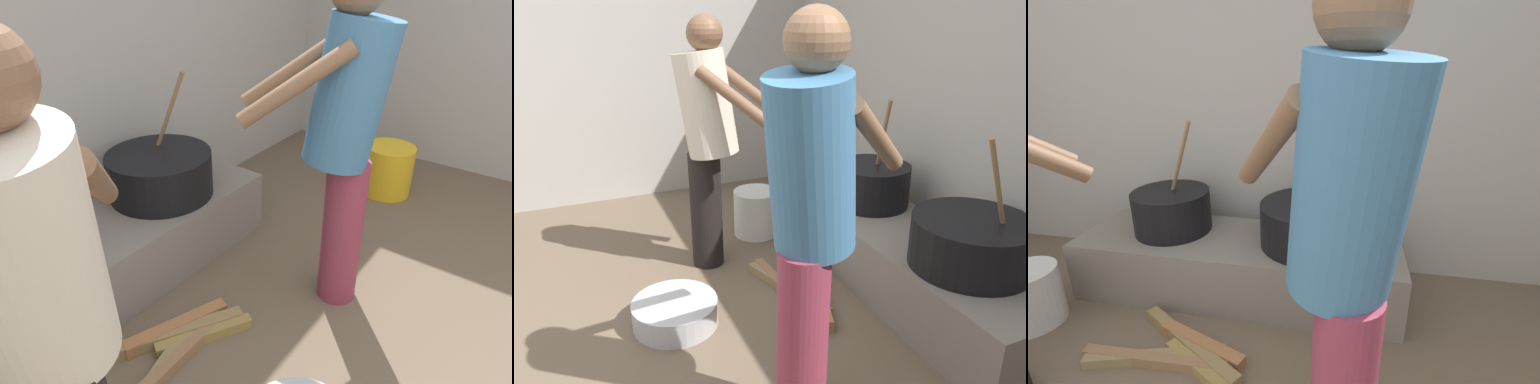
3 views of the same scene
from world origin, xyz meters
The scene contains 8 objects.
block_enclosure_rear centered at (0.00, 2.51, 1.16)m, with size 5.27×0.20×2.32m, color #ADA8A0.
hearth_ledge centered at (-0.25, 1.99, 0.19)m, with size 1.99×0.60×0.38m, color slate.
cooking_pot_main centered at (0.20, 2.02, 0.50)m, with size 0.60×0.60×0.71m.
cooking_pot_secondary centered at (-0.70, 2.04, 0.51)m, with size 0.49×0.49×0.72m.
cook_in_cream_shirt centered at (-1.00, 1.05, 0.89)m, with size 0.65×0.71×1.55m.
cook_in_blue_shirt centered at (0.41, 1.00, 0.93)m, with size 0.64×0.73×1.62m.
bucket_yellow_plastic centered at (1.68, 1.21, 0.18)m, with size 0.36×0.36×0.37m, color gold.
firewood_pile centered at (-0.37, 1.38, 0.03)m, with size 0.83×0.48×0.07m.
Camera 1 is at (-1.33, 0.20, 1.65)m, focal length 31.50 mm.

